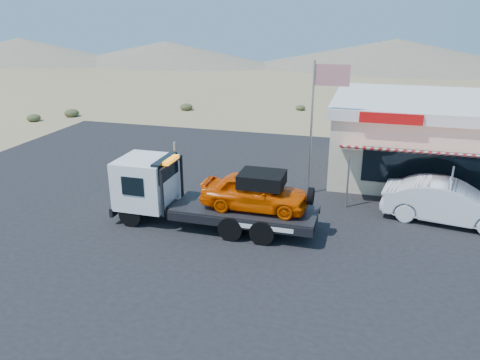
{
  "coord_description": "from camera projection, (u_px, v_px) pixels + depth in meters",
  "views": [
    {
      "loc": [
        7.15,
        -15.74,
        7.96
      ],
      "look_at": [
        2.3,
        1.42,
        1.5
      ],
      "focal_mm": 35.0,
      "sensor_mm": 36.0,
      "label": 1
    }
  ],
  "objects": [
    {
      "name": "distant_hills",
      "position": [
        260.0,
        54.0,
        70.53
      ],
      "size": [
        126.0,
        48.0,
        4.2
      ],
      "color": "#726B59",
      "rests_on": "ground"
    },
    {
      "name": "asphalt_lot",
      "position": [
        243.0,
        199.0,
        20.98
      ],
      "size": [
        32.0,
        24.0,
        0.02
      ],
      "primitive_type": "cube",
      "color": "black",
      "rests_on": "ground"
    },
    {
      "name": "flagpole",
      "position": [
        317.0,
        113.0,
        20.31
      ],
      "size": [
        1.55,
        0.1,
        6.0
      ],
      "color": "#99999E",
      "rests_on": "asphalt_lot"
    },
    {
      "name": "tow_truck",
      "position": [
        209.0,
        192.0,
        17.97
      ],
      "size": [
        7.83,
        2.32,
        2.62
      ],
      "color": "black",
      "rests_on": "asphalt_lot"
    },
    {
      "name": "jerky_store",
      "position": [
        437.0,
        137.0,
        23.54
      ],
      "size": [
        10.4,
        9.97,
        3.9
      ],
      "color": "beige",
      "rests_on": "asphalt_lot"
    },
    {
      "name": "white_sedan",
      "position": [
        449.0,
        202.0,
        18.44
      ],
      "size": [
        5.23,
        2.51,
        1.65
      ],
      "primitive_type": "imported",
      "rotation": [
        0.0,
        0.0,
        1.41
      ],
      "color": "silver",
      "rests_on": "asphalt_lot"
    },
    {
      "name": "ground",
      "position": [
        175.0,
        221.0,
        18.78
      ],
      "size": [
        120.0,
        120.0,
        0.0
      ],
      "primitive_type": "plane",
      "color": "#8D7950",
      "rests_on": "ground"
    }
  ]
}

